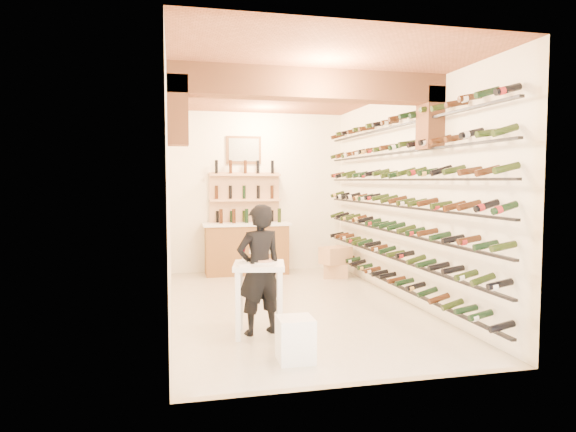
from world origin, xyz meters
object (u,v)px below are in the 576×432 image
object	(u,v)px
white_stool	(295,339)
person	(259,270)
tasting_table	(259,276)
crate_lower	(335,271)
back_counter	(247,247)
chrome_barstool	(261,269)
wine_rack	(390,200)

from	to	relation	value
white_stool	person	size ratio (longest dim) A/B	0.29
white_stool	person	bearing A→B (deg)	101.63
white_stool	tasting_table	bearing A→B (deg)	102.56
white_stool	crate_lower	distance (m)	4.51
tasting_table	crate_lower	distance (m)	3.80
back_counter	white_stool	size ratio (longest dim) A/B	3.79
tasting_table	person	size ratio (longest dim) A/B	0.67
tasting_table	crate_lower	size ratio (longest dim) A/B	2.31
chrome_barstool	crate_lower	size ratio (longest dim) A/B	1.69
tasting_table	chrome_barstool	distance (m)	2.00
back_counter	crate_lower	distance (m)	1.80
back_counter	crate_lower	size ratio (longest dim) A/B	3.76
tasting_table	crate_lower	world-z (taller)	tasting_table
tasting_table	crate_lower	xyz separation A→B (m)	(2.01, 3.18, -0.57)
back_counter	chrome_barstool	world-z (taller)	back_counter
back_counter	crate_lower	xyz separation A→B (m)	(1.58, -0.77, -0.40)
tasting_table	chrome_barstool	xyz separation A→B (m)	(0.36, 1.95, -0.26)
white_stool	person	xyz separation A→B (m)	(-0.20, 0.98, 0.55)
back_counter	crate_lower	bearing A→B (deg)	-25.79
chrome_barstool	crate_lower	bearing A→B (deg)	36.82
back_counter	white_stool	distance (m)	4.92
back_counter	white_stool	xyz separation A→B (m)	(-0.21, -4.90, -0.31)
white_stool	crate_lower	size ratio (longest dim) A/B	0.99
person	crate_lower	size ratio (longest dim) A/B	3.45
tasting_table	person	distance (m)	0.08
tasting_table	crate_lower	bearing A→B (deg)	68.43
tasting_table	white_stool	size ratio (longest dim) A/B	2.32
white_stool	chrome_barstool	distance (m)	2.92
white_stool	crate_lower	xyz separation A→B (m)	(1.79, 4.14, -0.09)
chrome_barstool	crate_lower	xyz separation A→B (m)	(1.64, 1.23, -0.31)
tasting_table	chrome_barstool	bearing A→B (deg)	90.17
wine_rack	person	bearing A→B (deg)	-150.43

